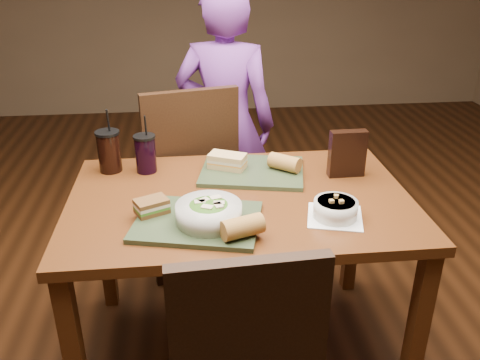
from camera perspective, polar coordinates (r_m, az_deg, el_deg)
name	(u,v)px	position (r m, az deg, el deg)	size (l,w,h in m)	color
ground	(240,346)	(2.37, 0.00, -18.18)	(6.00, 6.00, 0.00)	#381C0B
dining_table	(240,217)	(1.98, 0.00, -4.20)	(1.30, 0.85, 0.75)	#542A10
chair_far	(193,174)	(2.55, -5.33, 0.63)	(0.54, 0.55, 1.04)	black
diner	(225,125)	(2.75, -1.64, 6.21)	(0.54, 0.35, 1.47)	#70328B
tray_near	(198,222)	(1.76, -4.79, -4.67)	(0.42, 0.32, 0.02)	#2E3B23
tray_far	(252,171)	(2.13, 1.38, 0.99)	(0.42, 0.32, 0.02)	#2E3B23
salad_bowl	(209,212)	(1.72, -3.52, -3.57)	(0.22, 0.22, 0.07)	silver
soup_bowl	(336,209)	(1.81, 10.68, -3.17)	(0.23, 0.23, 0.08)	white
sandwich_near	(152,206)	(1.80, -9.89, -2.90)	(0.13, 0.12, 0.05)	#593819
sandwich_far	(227,161)	(2.13, -1.44, 2.16)	(0.17, 0.14, 0.06)	tan
baguette_near	(242,227)	(1.64, 0.27, -5.29)	(0.07, 0.07, 0.14)	#AD7533
baguette_far	(285,163)	(2.11, 5.03, 1.95)	(0.07, 0.07, 0.13)	#AD7533
cup_cola	(109,151)	(2.19, -14.49, 3.17)	(0.10, 0.10, 0.27)	black
cup_berry	(146,153)	(2.15, -10.56, 2.96)	(0.09, 0.09, 0.25)	black
chip_bag	(347,154)	(2.12, 11.95, 2.91)	(0.15, 0.05, 0.19)	black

